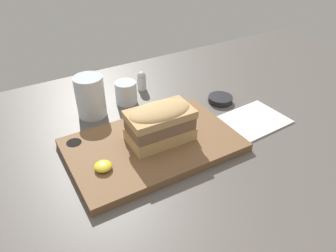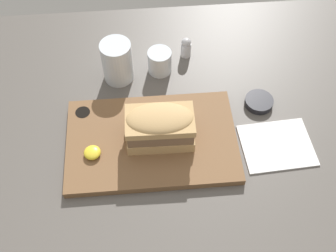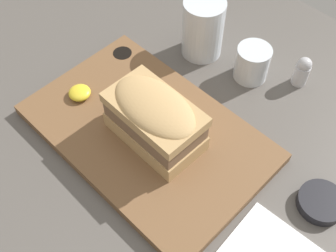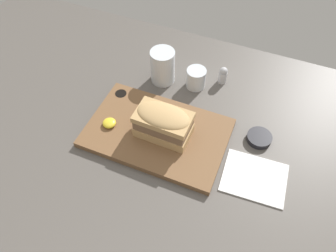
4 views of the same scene
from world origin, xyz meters
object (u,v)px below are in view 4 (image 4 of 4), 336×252
Objects in this scene: salt_shaker at (223,75)px; condiment_dish at (259,138)px; serving_board at (157,133)px; sandwich at (163,123)px; wine_glass at (196,79)px; water_glass at (163,68)px; napkin at (254,178)px.

salt_shaker is 25.04cm from condiment_dish.
serving_board is 6.28cm from sandwich.
serving_board is 23.64cm from wine_glass.
sandwich is at bearing -158.97° from condiment_dish.
condiment_dish is at bearing -19.13° from water_glass.
serving_board is 5.59× the size of condiment_dish.
napkin is at bearing -45.56° from wine_glass.
salt_shaker reaches higher than napkin.
wine_glass reaches higher than serving_board.
wine_glass is at bearing 134.44° from napkin.
serving_board reaches higher than napkin.
sandwich is 2.36× the size of wine_glass.
sandwich is 1.34× the size of water_glass.
water_glass is at bearing -172.22° from wine_glass.
water_glass is 1.75× the size of wine_glass.
wine_glass is 1.09× the size of salt_shaker.
napkin is 2.42× the size of condiment_dish.
serving_board is at bearing -111.62° from salt_shaker.
condiment_dish is (27.77, 9.61, -0.13)cm from serving_board.
condiment_dish is at bearing -48.35° from salt_shaker.
sandwich is at bearing -93.74° from wine_glass.
sandwich is 2.17× the size of condiment_dish.
serving_board is at bearing 173.41° from sandwich.
sandwich reaches higher than salt_shaker.
serving_board is 29.39cm from condiment_dish.
wine_glass is (10.95, 1.50, -2.04)cm from water_glass.
napkin is at bearing -5.93° from sandwich.
sandwich is 24.02cm from water_glass.
salt_shaker is at bearing 68.38° from serving_board.
serving_board is 6.07× the size of wine_glass.
napkin is (36.80, -24.86, -4.79)cm from water_glass.
serving_board reaches higher than condiment_dish.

